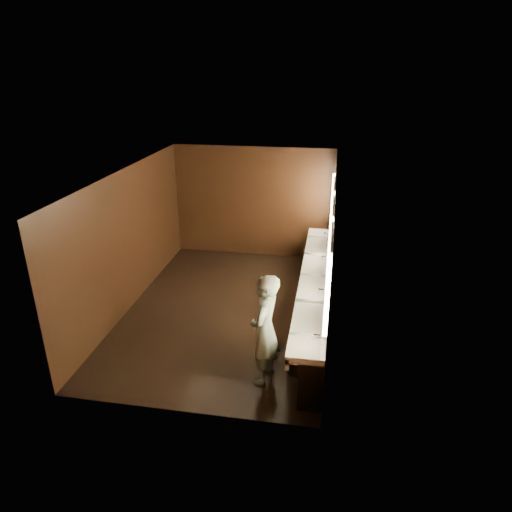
{
  "coord_description": "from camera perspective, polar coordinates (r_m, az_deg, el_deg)",
  "views": [
    {
      "loc": [
        1.94,
        -7.94,
        4.66
      ],
      "look_at": [
        0.58,
        0.0,
        1.23
      ],
      "focal_mm": 32.0,
      "sensor_mm": 36.0,
      "label": 1
    }
  ],
  "objects": [
    {
      "name": "floor",
      "position": [
        9.41,
        -3.54,
        -6.68
      ],
      "size": [
        6.0,
        6.0,
        0.0
      ],
      "primitive_type": "plane",
      "color": "black",
      "rests_on": "ground"
    },
    {
      "name": "ceiling",
      "position": [
        8.38,
        -4.01,
        10.17
      ],
      "size": [
        4.0,
        6.0,
        0.02
      ],
      "primitive_type": "cube",
      "color": "#2D2D2B",
      "rests_on": "wall_back"
    },
    {
      "name": "wall_front",
      "position": [
        6.23,
        -10.12,
        -8.91
      ],
      "size": [
        4.0,
        0.02,
        2.8
      ],
      "primitive_type": "cube",
      "color": "black",
      "rests_on": "floor"
    },
    {
      "name": "wall_left",
      "position": [
        9.45,
        -15.66,
        1.97
      ],
      "size": [
        0.02,
        6.0,
        2.8
      ],
      "primitive_type": "cube",
      "color": "black",
      "rests_on": "floor"
    },
    {
      "name": "person",
      "position": [
        7.02,
        1.12,
        -9.23
      ],
      "size": [
        0.54,
        0.73,
        1.82
      ],
      "primitive_type": "imported",
      "rotation": [
        0.0,
        0.0,
        -1.74
      ],
      "color": "#94D5DD",
      "rests_on": "floor"
    },
    {
      "name": "mirror_band",
      "position": [
        8.46,
        9.37,
        2.6
      ],
      "size": [
        0.06,
        5.03,
        1.15
      ],
      "color": "#FFE9B6",
      "rests_on": "wall_right"
    },
    {
      "name": "wall_right",
      "position": [
        8.59,
        9.35,
        0.41
      ],
      "size": [
        0.02,
        6.0,
        2.8
      ],
      "primitive_type": "cube",
      "color": "black",
      "rests_on": "floor"
    },
    {
      "name": "trash_bin",
      "position": [
        7.58,
        5.26,
        -12.39
      ],
      "size": [
        0.46,
        0.46,
        0.56
      ],
      "primitive_type": "cylinder",
      "rotation": [
        0.0,
        0.0,
        0.36
      ],
      "color": "black",
      "rests_on": "floor"
    },
    {
      "name": "wall_back",
      "position": [
        11.58,
        -0.36,
        6.7
      ],
      "size": [
        4.0,
        0.02,
        2.8
      ],
      "primitive_type": "cube",
      "color": "black",
      "rests_on": "floor"
    },
    {
      "name": "sink_counter",
      "position": [
        8.97,
        7.66,
        -4.84
      ],
      "size": [
        0.55,
        5.4,
        1.01
      ],
      "color": "black",
      "rests_on": "floor"
    }
  ]
}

